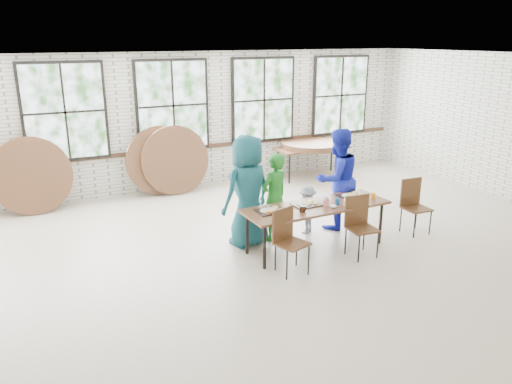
# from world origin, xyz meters

# --- Properties ---
(room) EXTENTS (12.00, 12.00, 12.00)m
(room) POSITION_xyz_m (0.00, 4.44, 1.83)
(room) COLOR beige
(room) RESTS_ON ground
(dining_table) EXTENTS (2.41, 0.84, 0.74)m
(dining_table) POSITION_xyz_m (0.99, 0.23, 0.69)
(dining_table) COLOR brown
(dining_table) RESTS_ON ground
(chair_near_left) EXTENTS (0.52, 0.51, 0.95)m
(chair_near_left) POSITION_xyz_m (0.17, -0.27, 0.56)
(chair_near_left) COLOR #54341C
(chair_near_left) RESTS_ON ground
(chair_near_right) EXTENTS (0.45, 0.44, 0.95)m
(chair_near_right) POSITION_xyz_m (1.48, -0.25, 0.56)
(chair_near_right) COLOR #54341C
(chair_near_right) RESTS_ON ground
(chair_spare) EXTENTS (0.44, 0.43, 0.95)m
(chair_spare) POSITION_xyz_m (2.92, 0.11, 0.56)
(chair_spare) COLOR #54341C
(chair_spare) RESTS_ON ground
(adult_teal) EXTENTS (1.02, 0.80, 1.84)m
(adult_teal) POSITION_xyz_m (0.09, 0.88, 0.92)
(adult_teal) COLOR #1A5866
(adult_teal) RESTS_ON ground
(adult_green) EXTENTS (0.63, 0.51, 1.49)m
(adult_green) POSITION_xyz_m (0.58, 0.88, 0.75)
(adult_green) COLOR #217D24
(adult_green) RESTS_ON ground
(toddler) EXTENTS (0.63, 0.52, 0.85)m
(toddler) POSITION_xyz_m (1.23, 0.88, 0.43)
(toddler) COLOR #131F3C
(toddler) RESTS_ON ground
(adult_blue) EXTENTS (0.92, 0.74, 1.79)m
(adult_blue) POSITION_xyz_m (1.83, 0.88, 0.90)
(adult_blue) COLOR #1B28BD
(adult_blue) RESTS_ON ground
(storage_table) EXTENTS (1.80, 0.76, 0.74)m
(storage_table) POSITION_xyz_m (3.28, 3.94, 0.69)
(storage_table) COLOR brown
(storage_table) RESTS_ON ground
(tabletop_clutter) EXTENTS (2.04, 0.62, 0.11)m
(tabletop_clutter) POSITION_xyz_m (1.08, 0.19, 0.77)
(tabletop_clutter) COLOR black
(tabletop_clutter) RESTS_ON dining_table
(round_tops_stacked) EXTENTS (1.50, 1.50, 0.13)m
(round_tops_stacked) POSITION_xyz_m (3.28, 3.94, 0.80)
(round_tops_stacked) COLOR brown
(round_tops_stacked) RESTS_ON storage_table
(round_tops_leaning) EXTENTS (4.37, 0.44, 1.49)m
(round_tops_leaning) POSITION_xyz_m (-1.61, 4.14, 0.73)
(round_tops_leaning) COLOR brown
(round_tops_leaning) RESTS_ON ground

